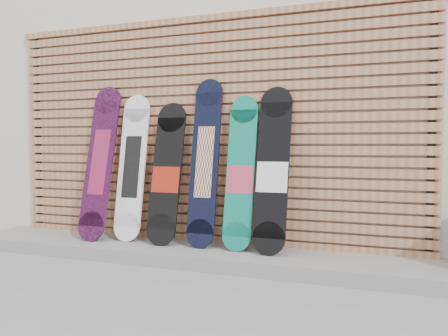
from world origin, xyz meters
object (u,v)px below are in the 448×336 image
at_px(snowboard_1, 132,167).
at_px(snowboard_5, 273,170).
at_px(snowboard_2, 166,174).
at_px(snowboard_4, 241,173).
at_px(snowboard_0, 100,162).
at_px(snowboard_3, 205,162).

xyz_separation_m(snowboard_1, snowboard_5, (1.43, -0.04, -0.00)).
bearing_deg(snowboard_2, snowboard_1, 176.16).
xyz_separation_m(snowboard_1, snowboard_4, (1.13, -0.01, -0.04)).
distance_m(snowboard_1, snowboard_2, 0.40).
distance_m(snowboard_0, snowboard_4, 1.47).
bearing_deg(snowboard_4, snowboard_2, -179.09).
distance_m(snowboard_0, snowboard_2, 0.74).
distance_m(snowboard_3, snowboard_4, 0.36).
height_order(snowboard_0, snowboard_4, snowboard_0).
xyz_separation_m(snowboard_0, snowboard_4, (1.47, 0.04, -0.08)).
bearing_deg(snowboard_2, snowboard_0, -177.68).
bearing_deg(snowboard_1, snowboard_0, -170.56).
bearing_deg(snowboard_5, snowboard_3, 177.70).
bearing_deg(snowboard_4, snowboard_3, 179.47).
distance_m(snowboard_1, snowboard_4, 1.13).
distance_m(snowboard_1, snowboard_3, 0.78).
height_order(snowboard_0, snowboard_5, snowboard_0).
bearing_deg(snowboard_2, snowboard_4, 0.91).
height_order(snowboard_2, snowboard_3, snowboard_3).
bearing_deg(snowboard_0, snowboard_3, 2.28).
bearing_deg(snowboard_0, snowboard_4, 1.61).
relative_size(snowboard_1, snowboard_5, 0.99).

